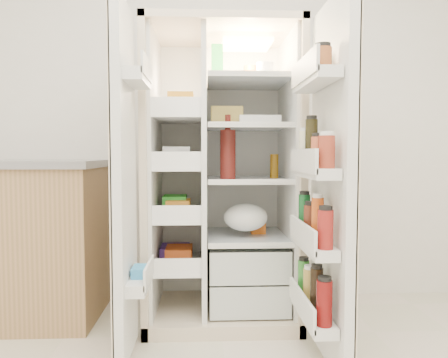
{
  "coord_description": "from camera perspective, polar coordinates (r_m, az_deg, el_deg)",
  "views": [
    {
      "loc": [
        -0.1,
        -1.04,
        1.04
      ],
      "look_at": [
        0.01,
        1.25,
        0.9
      ],
      "focal_mm": 34.0,
      "sensor_mm": 36.0,
      "label": 1
    }
  ],
  "objects": [
    {
      "name": "wall_back",
      "position": [
        3.05,
        -0.82,
        9.28
      ],
      "size": [
        4.0,
        0.02,
        2.7
      ],
      "primitive_type": "cube",
      "color": "white",
      "rests_on": "floor"
    },
    {
      "name": "refrigerator",
      "position": [
        2.71,
        0.03,
        -2.83
      ],
      "size": [
        0.92,
        0.7,
        1.8
      ],
      "color": "beige",
      "rests_on": "floor"
    },
    {
      "name": "freezer_door",
      "position": [
        2.13,
        -13.2,
        -0.62
      ],
      "size": [
        0.15,
        0.4,
        1.72
      ],
      "color": "silver",
      "rests_on": "floor"
    },
    {
      "name": "fridge_door",
      "position": [
        2.09,
        13.79,
        -1.17
      ],
      "size": [
        0.17,
        0.58,
        1.72
      ],
      "color": "silver",
      "rests_on": "floor"
    }
  ]
}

